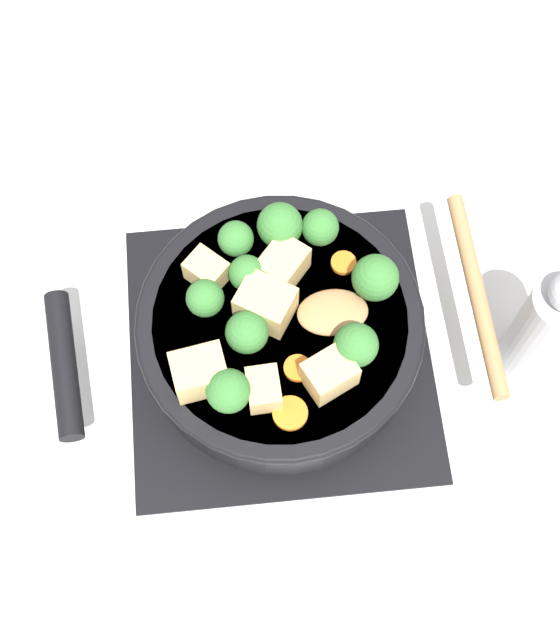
# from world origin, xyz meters

# --- Properties ---
(ground_plane) EXTENTS (2.40, 2.40, 0.00)m
(ground_plane) POSITION_xyz_m (0.00, 0.00, 0.00)
(ground_plane) COLOR silver
(front_burner_grate) EXTENTS (0.31, 0.31, 0.03)m
(front_burner_grate) POSITION_xyz_m (0.00, 0.00, 0.01)
(front_burner_grate) COLOR black
(front_burner_grate) RESTS_ON ground_plane
(skillet_pan) EXTENTS (0.37, 0.28, 0.06)m
(skillet_pan) POSITION_xyz_m (-0.00, -0.00, 0.06)
(skillet_pan) COLOR black
(skillet_pan) RESTS_ON front_burner_grate
(wooden_spoon) EXTENTS (0.19, 0.21, 0.02)m
(wooden_spoon) POSITION_xyz_m (0.13, 0.00, 0.09)
(wooden_spoon) COLOR #A87A4C
(wooden_spoon) RESTS_ON skillet_pan
(tofu_cube_center_large) EXTENTS (0.06, 0.05, 0.04)m
(tofu_cube_center_large) POSITION_xyz_m (0.04, -0.06, 0.10)
(tofu_cube_center_large) COLOR #DBB770
(tofu_cube_center_large) RESTS_ON skillet_pan
(tofu_cube_near_handle) EXTENTS (0.06, 0.06, 0.04)m
(tofu_cube_near_handle) POSITION_xyz_m (0.01, 0.05, 0.10)
(tofu_cube_near_handle) COLOR #DBB770
(tofu_cube_near_handle) RESTS_ON skillet_pan
(tofu_cube_east_chunk) EXTENTS (0.03, 0.04, 0.03)m
(tofu_cube_east_chunk) POSITION_xyz_m (-0.02, -0.07, 0.10)
(tofu_cube_east_chunk) COLOR #DBB770
(tofu_cube_east_chunk) RESTS_ON skillet_pan
(tofu_cube_west_chunk) EXTENTS (0.06, 0.06, 0.04)m
(tofu_cube_west_chunk) POSITION_xyz_m (-0.01, 0.01, 0.11)
(tofu_cube_west_chunk) COLOR #DBB770
(tofu_cube_west_chunk) RESTS_ON skillet_pan
(tofu_cube_back_piece) EXTENTS (0.05, 0.05, 0.03)m
(tofu_cube_back_piece) POSITION_xyz_m (-0.07, 0.05, 0.10)
(tofu_cube_back_piece) COLOR #DBB770
(tofu_cube_back_piece) RESTS_ON skillet_pan
(tofu_cube_front_piece) EXTENTS (0.05, 0.05, 0.04)m
(tofu_cube_front_piece) POSITION_xyz_m (-0.08, -0.05, 0.11)
(tofu_cube_front_piece) COLOR #DBB770
(tofu_cube_front_piece) RESTS_ON skillet_pan
(broccoli_floret_near_spoon) EXTENTS (0.04, 0.04, 0.05)m
(broccoli_floret_near_spoon) POSITION_xyz_m (0.09, 0.02, 0.12)
(broccoli_floret_near_spoon) COLOR #709956
(broccoli_floret_near_spoon) RESTS_ON skillet_pan
(broccoli_floret_center_top) EXTENTS (0.04, 0.04, 0.04)m
(broccoli_floret_center_top) POSITION_xyz_m (-0.07, 0.02, 0.11)
(broccoli_floret_center_top) COLOR #709956
(broccoli_floret_center_top) RESTS_ON skillet_pan
(broccoli_floret_east_rim) EXTENTS (0.04, 0.04, 0.05)m
(broccoli_floret_east_rim) POSITION_xyz_m (-0.05, -0.08, 0.11)
(broccoli_floret_east_rim) COLOR #709956
(broccoli_floret_east_rim) RESTS_ON skillet_pan
(broccoli_floret_west_rim) EXTENTS (0.04, 0.04, 0.04)m
(broccoli_floret_west_rim) POSITION_xyz_m (0.05, 0.08, 0.11)
(broccoli_floret_west_rim) COLOR #709956
(broccoli_floret_west_rim) RESTS_ON skillet_pan
(broccoli_floret_north_edge) EXTENTS (0.04, 0.04, 0.05)m
(broccoli_floret_north_edge) POSITION_xyz_m (0.07, -0.04, 0.11)
(broccoli_floret_north_edge) COLOR #709956
(broccoli_floret_north_edge) RESTS_ON skillet_pan
(broccoli_floret_south_cluster) EXTENTS (0.04, 0.04, 0.05)m
(broccoli_floret_south_cluster) POSITION_xyz_m (-0.03, -0.02, 0.11)
(broccoli_floret_south_cluster) COLOR #709956
(broccoli_floret_south_cluster) RESTS_ON skillet_pan
(broccoli_floret_mid_floret) EXTENTS (0.04, 0.04, 0.05)m
(broccoli_floret_mid_floret) POSITION_xyz_m (0.01, 0.09, 0.12)
(broccoli_floret_mid_floret) COLOR #709956
(broccoli_floret_mid_floret) RESTS_ON skillet_pan
(broccoli_floret_small_inner) EXTENTS (0.04, 0.04, 0.04)m
(broccoli_floret_small_inner) POSITION_xyz_m (-0.03, 0.04, 0.11)
(broccoli_floret_small_inner) COLOR #709956
(broccoli_floret_small_inner) RESTS_ON skillet_pan
(broccoli_floret_tall_stem) EXTENTS (0.03, 0.03, 0.04)m
(broccoli_floret_tall_stem) POSITION_xyz_m (-0.03, 0.08, 0.11)
(broccoli_floret_tall_stem) COLOR #709956
(broccoli_floret_tall_stem) RESTS_ON skillet_pan
(carrot_slice_orange_thin) EXTENTS (0.03, 0.03, 0.01)m
(carrot_slice_orange_thin) POSITION_xyz_m (-0.00, -0.09, 0.09)
(carrot_slice_orange_thin) COLOR orange
(carrot_slice_orange_thin) RESTS_ON skillet_pan
(carrot_slice_near_center) EXTENTS (0.03, 0.03, 0.01)m
(carrot_slice_near_center) POSITION_xyz_m (0.01, -0.05, 0.09)
(carrot_slice_near_center) COLOR orange
(carrot_slice_near_center) RESTS_ON skillet_pan
(carrot_slice_edge_slice) EXTENTS (0.02, 0.02, 0.01)m
(carrot_slice_edge_slice) POSITION_xyz_m (0.07, 0.05, 0.09)
(carrot_slice_edge_slice) COLOR orange
(carrot_slice_edge_slice) RESTS_ON skillet_pan
(pepper_mill) EXTENTS (0.06, 0.06, 0.18)m
(pepper_mill) POSITION_xyz_m (0.25, -0.03, 0.08)
(pepper_mill) COLOR #B2B2B7
(pepper_mill) RESTS_ON ground_plane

